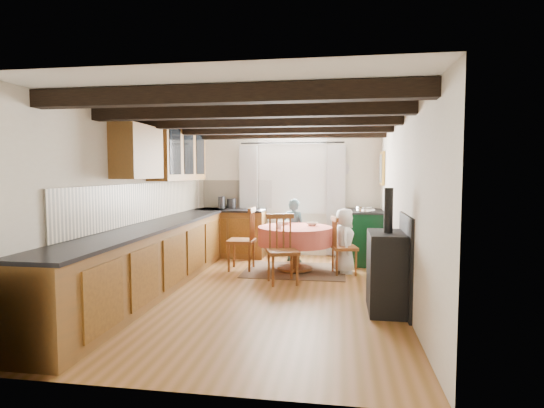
% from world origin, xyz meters
% --- Properties ---
extents(floor, '(3.60, 5.50, 0.00)m').
position_xyz_m(floor, '(0.00, 0.00, 0.00)').
color(floor, '#9C6639').
rests_on(floor, ground).
extents(ceiling, '(3.60, 5.50, 0.00)m').
position_xyz_m(ceiling, '(0.00, 0.00, 2.40)').
color(ceiling, white).
rests_on(ceiling, ground).
extents(wall_back, '(3.60, 0.00, 2.40)m').
position_xyz_m(wall_back, '(0.00, 2.75, 1.20)').
color(wall_back, silver).
rests_on(wall_back, ground).
extents(wall_front, '(3.60, 0.00, 2.40)m').
position_xyz_m(wall_front, '(0.00, -2.75, 1.20)').
color(wall_front, silver).
rests_on(wall_front, ground).
extents(wall_left, '(0.00, 5.50, 2.40)m').
position_xyz_m(wall_left, '(-1.80, 0.00, 1.20)').
color(wall_left, silver).
rests_on(wall_left, ground).
extents(wall_right, '(0.00, 5.50, 2.40)m').
position_xyz_m(wall_right, '(1.80, 0.00, 1.20)').
color(wall_right, silver).
rests_on(wall_right, ground).
extents(beam_a, '(3.60, 0.16, 0.16)m').
position_xyz_m(beam_a, '(0.00, -2.00, 2.31)').
color(beam_a, black).
rests_on(beam_a, ceiling).
extents(beam_b, '(3.60, 0.16, 0.16)m').
position_xyz_m(beam_b, '(0.00, -1.00, 2.31)').
color(beam_b, black).
rests_on(beam_b, ceiling).
extents(beam_c, '(3.60, 0.16, 0.16)m').
position_xyz_m(beam_c, '(0.00, 0.00, 2.31)').
color(beam_c, black).
rests_on(beam_c, ceiling).
extents(beam_d, '(3.60, 0.16, 0.16)m').
position_xyz_m(beam_d, '(0.00, 1.00, 2.31)').
color(beam_d, black).
rests_on(beam_d, ceiling).
extents(beam_e, '(3.60, 0.16, 0.16)m').
position_xyz_m(beam_e, '(0.00, 2.00, 2.31)').
color(beam_e, black).
rests_on(beam_e, ceiling).
extents(splash_left, '(0.02, 4.50, 0.55)m').
position_xyz_m(splash_left, '(-1.78, 0.30, 1.20)').
color(splash_left, beige).
rests_on(splash_left, wall_left).
extents(splash_back, '(1.40, 0.02, 0.55)m').
position_xyz_m(splash_back, '(-1.00, 2.73, 1.20)').
color(splash_back, beige).
rests_on(splash_back, wall_back).
extents(base_cabinet_left, '(0.60, 5.30, 0.88)m').
position_xyz_m(base_cabinet_left, '(-1.50, 0.00, 0.44)').
color(base_cabinet_left, brown).
rests_on(base_cabinet_left, floor).
extents(base_cabinet_back, '(1.30, 0.60, 0.88)m').
position_xyz_m(base_cabinet_back, '(-1.05, 2.45, 0.44)').
color(base_cabinet_back, brown).
rests_on(base_cabinet_back, floor).
extents(worktop_left, '(0.64, 5.30, 0.04)m').
position_xyz_m(worktop_left, '(-1.48, 0.00, 0.90)').
color(worktop_left, black).
rests_on(worktop_left, base_cabinet_left).
extents(worktop_back, '(1.30, 0.64, 0.04)m').
position_xyz_m(worktop_back, '(-1.05, 2.43, 0.90)').
color(worktop_back, black).
rests_on(worktop_back, base_cabinet_back).
extents(wall_cabinet_glass, '(0.34, 1.80, 0.90)m').
position_xyz_m(wall_cabinet_glass, '(-1.63, 1.20, 1.95)').
color(wall_cabinet_glass, brown).
rests_on(wall_cabinet_glass, wall_left).
extents(wall_cabinet_solid, '(0.34, 0.90, 0.70)m').
position_xyz_m(wall_cabinet_solid, '(-1.63, -0.30, 1.90)').
color(wall_cabinet_solid, brown).
rests_on(wall_cabinet_solid, wall_left).
extents(window_frame, '(1.34, 0.03, 1.54)m').
position_xyz_m(window_frame, '(0.10, 2.73, 1.60)').
color(window_frame, white).
rests_on(window_frame, wall_back).
extents(window_pane, '(1.20, 0.01, 1.40)m').
position_xyz_m(window_pane, '(0.10, 2.74, 1.60)').
color(window_pane, white).
rests_on(window_pane, wall_back).
extents(curtain_left, '(0.35, 0.10, 2.10)m').
position_xyz_m(curtain_left, '(-0.75, 2.65, 1.10)').
color(curtain_left, silver).
rests_on(curtain_left, wall_back).
extents(curtain_right, '(0.35, 0.10, 2.10)m').
position_xyz_m(curtain_right, '(0.95, 2.65, 1.10)').
color(curtain_right, silver).
rests_on(curtain_right, wall_back).
extents(curtain_rod, '(2.00, 0.03, 0.03)m').
position_xyz_m(curtain_rod, '(0.10, 2.65, 2.20)').
color(curtain_rod, black).
rests_on(curtain_rod, wall_back).
extents(wall_picture, '(0.04, 0.50, 0.60)m').
position_xyz_m(wall_picture, '(1.77, 2.30, 1.70)').
color(wall_picture, gold).
rests_on(wall_picture, wall_right).
extents(wall_plate, '(0.30, 0.02, 0.30)m').
position_xyz_m(wall_plate, '(1.05, 2.72, 1.70)').
color(wall_plate, silver).
rests_on(wall_plate, wall_back).
extents(rug, '(1.65, 1.28, 0.01)m').
position_xyz_m(rug, '(0.30, 1.36, 0.01)').
color(rug, '#493830').
rests_on(rug, floor).
extents(dining_table, '(1.22, 1.22, 0.74)m').
position_xyz_m(dining_table, '(0.30, 1.36, 0.37)').
color(dining_table, '#B54F44').
rests_on(dining_table, floor).
extents(chair_near, '(0.57, 0.58, 1.02)m').
position_xyz_m(chair_near, '(0.20, 0.52, 0.51)').
color(chair_near, brown).
rests_on(chair_near, floor).
extents(chair_left, '(0.47, 0.45, 1.05)m').
position_xyz_m(chair_left, '(-0.60, 1.30, 0.53)').
color(chair_left, brown).
rests_on(chair_left, floor).
extents(chair_right, '(0.49, 0.48, 0.93)m').
position_xyz_m(chair_right, '(1.10, 1.26, 0.46)').
color(chair_right, brown).
rests_on(chair_right, floor).
extents(aga_range, '(0.68, 1.05, 0.97)m').
position_xyz_m(aga_range, '(1.47, 2.24, 0.48)').
color(aga_range, black).
rests_on(aga_range, floor).
extents(cast_iron_stove, '(0.44, 0.73, 1.45)m').
position_xyz_m(cast_iron_stove, '(1.58, -0.56, 0.73)').
color(cast_iron_stove, black).
rests_on(cast_iron_stove, floor).
extents(child_far, '(0.48, 0.39, 1.15)m').
position_xyz_m(child_far, '(0.20, 2.11, 0.58)').
color(child_far, '#3A5D67').
rests_on(child_far, floor).
extents(child_right, '(0.34, 0.52, 1.05)m').
position_xyz_m(child_right, '(1.10, 1.34, 0.53)').
color(child_right, silver).
rests_on(child_right, floor).
extents(bowl_a, '(0.32, 0.32, 0.06)m').
position_xyz_m(bowl_a, '(0.06, 1.67, 0.76)').
color(bowl_a, silver).
rests_on(bowl_a, dining_table).
extents(bowl_b, '(0.26, 0.26, 0.06)m').
position_xyz_m(bowl_b, '(0.57, 1.55, 0.77)').
color(bowl_b, silver).
rests_on(bowl_b, dining_table).
extents(cup, '(0.12, 0.12, 0.09)m').
position_xyz_m(cup, '(0.07, 1.08, 0.78)').
color(cup, silver).
rests_on(cup, dining_table).
extents(canister_tall, '(0.14, 0.14, 0.24)m').
position_xyz_m(canister_tall, '(-1.26, 2.48, 1.04)').
color(canister_tall, '#262628').
rests_on(canister_tall, worktop_back).
extents(canister_wide, '(0.18, 0.18, 0.20)m').
position_xyz_m(canister_wide, '(-1.08, 2.55, 1.02)').
color(canister_wide, '#262628').
rests_on(canister_wide, worktop_back).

